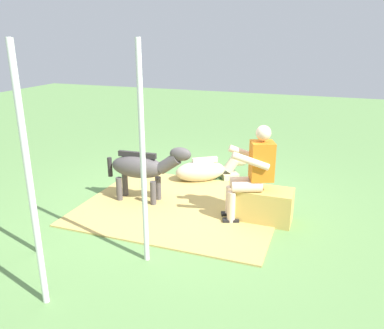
{
  "coord_description": "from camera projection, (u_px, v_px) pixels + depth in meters",
  "views": [
    {
      "loc": [
        -1.96,
        5.09,
        2.44
      ],
      "look_at": [
        -0.03,
        -0.23,
        0.55
      ],
      "focal_mm": 36.43,
      "sensor_mm": 36.0,
      "label": 1
    }
  ],
  "objects": [
    {
      "name": "ground_plane",
      "position": [
        185.0,
        203.0,
        5.95
      ],
      "size": [
        24.0,
        24.0,
        0.0
      ],
      "primitive_type": "plane",
      "color": "#608C4C"
    },
    {
      "name": "hay_patch",
      "position": [
        181.0,
        206.0,
        5.81
      ],
      "size": [
        2.84,
        2.39,
        0.02
      ],
      "primitive_type": "cube",
      "color": "tan",
      "rests_on": "ground"
    },
    {
      "name": "hay_bale",
      "position": [
        263.0,
        205.0,
        5.33
      ],
      "size": [
        0.79,
        0.42,
        0.45
      ],
      "primitive_type": "cube",
      "color": "tan",
      "rests_on": "ground"
    },
    {
      "name": "person_seated",
      "position": [
        253.0,
        170.0,
        5.18
      ],
      "size": [
        0.72,
        0.57,
        1.33
      ],
      "color": "beige",
      "rests_on": "ground"
    },
    {
      "name": "pony_standing",
      "position": [
        143.0,
        168.0,
        5.82
      ],
      "size": [
        1.35,
        0.36,
        0.92
      ],
      "color": "#4C4747",
      "rests_on": "ground"
    },
    {
      "name": "pony_lying",
      "position": [
        206.0,
        170.0,
        6.81
      ],
      "size": [
        1.26,
        0.98,
        0.42
      ],
      "color": "beige",
      "rests_on": "ground"
    },
    {
      "name": "tent_pole_left",
      "position": [
        143.0,
        158.0,
        4.07
      ],
      "size": [
        0.06,
        0.06,
        2.42
      ],
      "primitive_type": "cylinder",
      "color": "silver",
      "rests_on": "ground"
    },
    {
      "name": "tent_pole_right",
      "position": [
        25.0,
        154.0,
        4.23
      ],
      "size": [
        0.06,
        0.06,
        2.42
      ],
      "primitive_type": "cylinder",
      "color": "silver",
      "rests_on": "ground"
    },
    {
      "name": "tent_pole_mid",
      "position": [
        30.0,
        184.0,
        3.37
      ],
      "size": [
        0.06,
        0.06,
        2.42
      ],
      "primitive_type": "cylinder",
      "color": "silver",
      "rests_on": "ground"
    }
  ]
}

